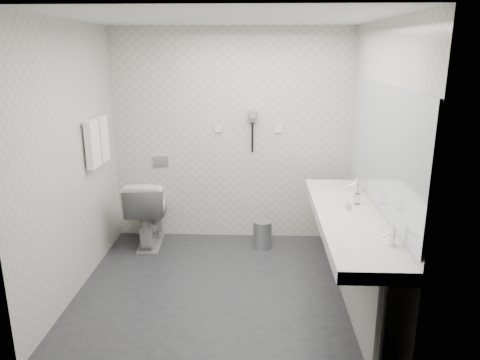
{
  "coord_description": "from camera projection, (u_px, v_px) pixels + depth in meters",
  "views": [
    {
      "loc": [
        0.32,
        -4.05,
        2.26
      ],
      "look_at": [
        0.15,
        0.15,
        1.05
      ],
      "focal_mm": 34.45,
      "sensor_mm": 36.0,
      "label": 1
    }
  ],
  "objects": [
    {
      "name": "dryer_cord",
      "position": [
        252.0,
        138.0,
        5.38
      ],
      "size": [
        0.02,
        0.02,
        0.35
      ],
      "primitive_type": "cylinder",
      "color": "black",
      "rests_on": "dryer_cradle"
    },
    {
      "name": "vanity_counter",
      "position": [
        348.0,
        219.0,
        4.07
      ],
      "size": [
        0.55,
        2.2,
        0.1
      ],
      "primitive_type": "cube",
      "color": "silver",
      "rests_on": "floor"
    },
    {
      "name": "towel_near",
      "position": [
        93.0,
        144.0,
        4.61
      ],
      "size": [
        0.07,
        0.24,
        0.48
      ],
      "primitive_type": "cube",
      "color": "white",
      "rests_on": "towel_rail"
    },
    {
      "name": "dryer_cradle",
      "position": [
        253.0,
        116.0,
        5.32
      ],
      "size": [
        0.1,
        0.04,
        0.14
      ],
      "primitive_type": "cube",
      "color": "gray",
      "rests_on": "wall_back"
    },
    {
      "name": "vanity_post_far",
      "position": [
        334.0,
        222.0,
        5.18
      ],
      "size": [
        0.06,
        0.06,
        0.75
      ],
      "primitive_type": "cylinder",
      "color": "silver",
      "rests_on": "floor"
    },
    {
      "name": "faucet_far",
      "position": [
        357.0,
        185.0,
        4.65
      ],
      "size": [
        0.04,
        0.04,
        0.15
      ],
      "primitive_type": "cylinder",
      "color": "silver",
      "rests_on": "vanity_counter"
    },
    {
      "name": "basin_far",
      "position": [
        337.0,
        193.0,
        4.68
      ],
      "size": [
        0.4,
        0.31,
        0.05
      ],
      "primitive_type": "ellipsoid",
      "color": "silver",
      "rests_on": "vanity_counter"
    },
    {
      "name": "pedal_bin",
      "position": [
        262.0,
        235.0,
        5.38
      ],
      "size": [
        0.25,
        0.25,
        0.31
      ],
      "primitive_type": "cylinder",
      "rotation": [
        0.0,
        0.0,
        0.12
      ],
      "color": "#B2B5BA",
      "rests_on": "floor"
    },
    {
      "name": "towel_far",
      "position": [
        102.0,
        139.0,
        4.87
      ],
      "size": [
        0.07,
        0.24,
        0.48
      ],
      "primitive_type": "cube",
      "color": "white",
      "rests_on": "towel_rail"
    },
    {
      "name": "switch_plate_b",
      "position": [
        278.0,
        129.0,
        5.37
      ],
      "size": [
        0.09,
        0.02,
        0.09
      ],
      "primitive_type": "cube",
      "color": "silver",
      "rests_on": "wall_back"
    },
    {
      "name": "ceiling",
      "position": [
        221.0,
        18.0,
        3.83
      ],
      "size": [
        2.8,
        2.8,
        0.0
      ],
      "primitive_type": "plane",
      "rotation": [
        3.14,
        0.0,
        0.0
      ],
      "color": "silver",
      "rests_on": "wall_back"
    },
    {
      "name": "wall_back",
      "position": [
        231.0,
        137.0,
        5.43
      ],
      "size": [
        2.8,
        0.0,
        2.8
      ],
      "primitive_type": "plane",
      "rotation": [
        1.57,
        0.0,
        0.0
      ],
      "color": "beige",
      "rests_on": "floor"
    },
    {
      "name": "glass_left",
      "position": [
        357.0,
        199.0,
        4.3
      ],
      "size": [
        0.06,
        0.06,
        0.1
      ],
      "primitive_type": "cylinder",
      "rotation": [
        0.0,
        0.0,
        0.1
      ],
      "color": "silver",
      "rests_on": "vanity_counter"
    },
    {
      "name": "wall_right",
      "position": [
        378.0,
        165.0,
        4.13
      ],
      "size": [
        0.0,
        2.6,
        2.6
      ],
      "primitive_type": "plane",
      "rotation": [
        1.57,
        0.0,
        -1.57
      ],
      "color": "beige",
      "rests_on": "floor"
    },
    {
      "name": "wall_left",
      "position": [
        71.0,
        162.0,
        4.24
      ],
      "size": [
        0.0,
        2.6,
        2.6
      ],
      "primitive_type": "plane",
      "rotation": [
        1.57,
        0.0,
        1.57
      ],
      "color": "beige",
      "rests_on": "floor"
    },
    {
      "name": "flush_plate",
      "position": [
        161.0,
        161.0,
        5.53
      ],
      "size": [
        0.18,
        0.02,
        0.12
      ],
      "primitive_type": "cube",
      "color": "#B2B5BA",
      "rests_on": "wall_back"
    },
    {
      "name": "vanity_panel",
      "position": [
        348.0,
        263.0,
        4.19
      ],
      "size": [
        0.03,
        2.15,
        0.75
      ],
      "primitive_type": "cube",
      "color": "#999891",
      "rests_on": "floor"
    },
    {
      "name": "basin_near",
      "position": [
        365.0,
        246.0,
        3.44
      ],
      "size": [
        0.4,
        0.31,
        0.05
      ],
      "primitive_type": "ellipsoid",
      "color": "silver",
      "rests_on": "vanity_counter"
    },
    {
      "name": "towel_rail",
      "position": [
        94.0,
        120.0,
        4.68
      ],
      "size": [
        0.02,
        0.62,
        0.02
      ],
      "primitive_type": "cylinder",
      "rotation": [
        1.57,
        0.0,
        0.0
      ],
      "color": "silver",
      "rests_on": "wall_left"
    },
    {
      "name": "soap_bottle_a",
      "position": [
        348.0,
        205.0,
        4.16
      ],
      "size": [
        0.06,
        0.06,
        0.09
      ],
      "primitive_type": "imported",
      "rotation": [
        0.0,
        0.0,
        0.47
      ],
      "color": "white",
      "rests_on": "vanity_counter"
    },
    {
      "name": "faucet_near",
      "position": [
        392.0,
        235.0,
        3.4
      ],
      "size": [
        0.04,
        0.04,
        0.15
      ],
      "primitive_type": "cylinder",
      "color": "silver",
      "rests_on": "vanity_counter"
    },
    {
      "name": "dryer_barrel",
      "position": [
        253.0,
        114.0,
        5.25
      ],
      "size": [
        0.08,
        0.14,
        0.08
      ],
      "primitive_type": "cylinder",
      "rotation": [
        1.57,
        0.0,
        0.0
      ],
      "color": "gray",
      "rests_on": "dryer_cradle"
    },
    {
      "name": "mirror",
      "position": [
        384.0,
        148.0,
        3.88
      ],
      "size": [
        0.02,
        2.2,
        1.05
      ],
      "primitive_type": "cube",
      "color": "#B2BCC6",
      "rests_on": "wall_right"
    },
    {
      "name": "bin_lid",
      "position": [
        263.0,
        222.0,
        5.33
      ],
      "size": [
        0.22,
        0.22,
        0.02
      ],
      "primitive_type": "cylinder",
      "color": "#B2B5BA",
      "rests_on": "pedal_bin"
    },
    {
      "name": "switch_plate_a",
      "position": [
        218.0,
        128.0,
        5.4
      ],
      "size": [
        0.09,
        0.02,
        0.09
      ],
      "primitive_type": "cube",
      "color": "silver",
      "rests_on": "wall_back"
    },
    {
      "name": "floor",
      "position": [
        224.0,
        286.0,
        4.53
      ],
      "size": [
        2.8,
        2.8,
        0.0
      ],
      "primitive_type": "plane",
      "color": "#25262A",
      "rests_on": "ground"
    },
    {
      "name": "wall_front",
      "position": [
        207.0,
        212.0,
        2.93
      ],
      "size": [
        2.8,
        0.0,
        2.8
      ],
      "primitive_type": "plane",
      "rotation": [
        -1.57,
        0.0,
        0.0
      ],
      "color": "beige",
      "rests_on": "floor"
    },
    {
      "name": "toilet",
      "position": [
        148.0,
        211.0,
        5.43
      ],
      "size": [
        0.5,
        0.82,
        0.81
      ],
      "primitive_type": "imported",
      "rotation": [
        0.0,
        0.0,
        3.21
      ],
      "color": "silver",
      "rests_on": "floor"
    },
    {
      "name": "vanity_post_near",
      "position": [
        380.0,
        331.0,
        3.19
      ],
      "size": [
        0.06,
        0.06,
        0.75
      ],
      "primitive_type": "cylinder",
      "color": "silver",
      "rests_on": "floor"
    }
  ]
}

